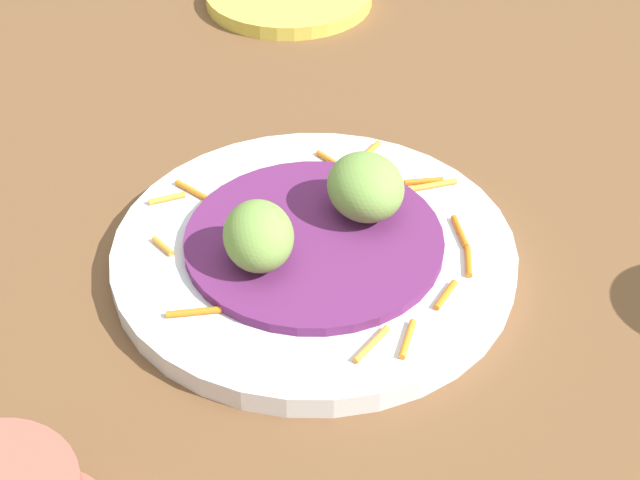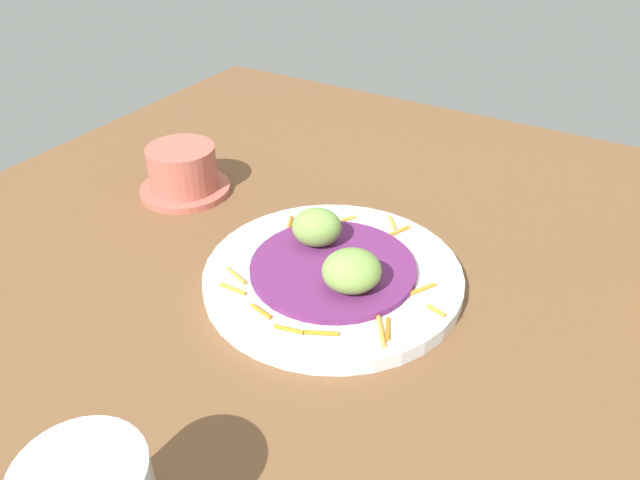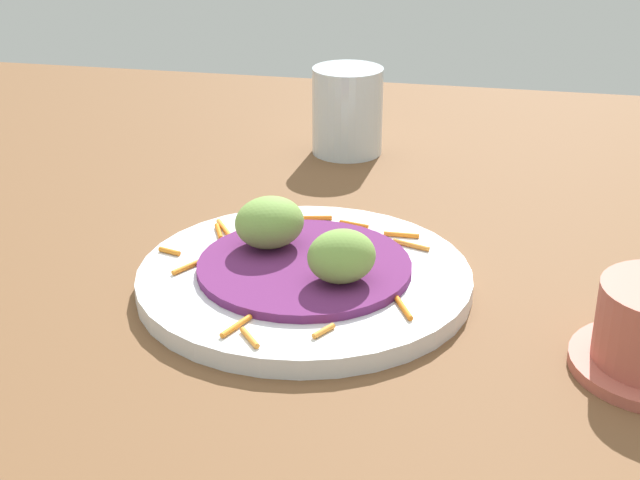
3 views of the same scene
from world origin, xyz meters
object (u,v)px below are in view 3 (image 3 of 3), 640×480
object	(u,v)px
main_plate	(304,279)
water_glass	(347,111)
guac_scoop_center	(342,256)
guac_scoop_left	(270,222)

from	to	relation	value
main_plate	water_glass	xyz separation A→B (cm)	(31.59, 2.24, 3.84)
guac_scoop_center	guac_scoop_left	bearing A→B (deg)	54.01
water_glass	main_plate	bearing A→B (deg)	-175.94
main_plate	guac_scoop_center	distance (cm)	5.29
guac_scoop_center	water_glass	size ratio (longest dim) A/B	0.55
main_plate	guac_scoop_left	world-z (taller)	guac_scoop_left
guac_scoop_left	water_glass	bearing A→B (deg)	-2.04
guac_scoop_left	main_plate	bearing A→B (deg)	-125.99
main_plate	water_glass	bearing A→B (deg)	4.06
main_plate	water_glass	distance (cm)	31.90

